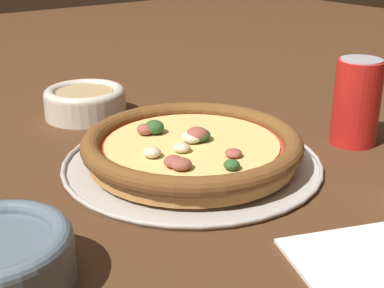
% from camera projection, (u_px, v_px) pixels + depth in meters
% --- Properties ---
extents(ground_plane, '(3.00, 3.00, 0.00)m').
position_uv_depth(ground_plane, '(192.00, 165.00, 0.71)').
color(ground_plane, '#4C2D19').
extents(pizza_tray, '(0.34, 0.34, 0.01)m').
position_uv_depth(pizza_tray, '(192.00, 162.00, 0.71)').
color(pizza_tray, '#B7B2A8').
rests_on(pizza_tray, ground_plane).
extents(pizza, '(0.29, 0.29, 0.04)m').
position_uv_depth(pizza, '(192.00, 146.00, 0.70)').
color(pizza, '#BC7F42').
rests_on(pizza, pizza_tray).
extents(bowl_near, '(0.13, 0.13, 0.05)m').
position_uv_depth(bowl_near, '(85.00, 101.00, 0.88)').
color(bowl_near, beige).
rests_on(bowl_near, ground_plane).
extents(napkin, '(0.17, 0.18, 0.01)m').
position_uv_depth(napkin, '(371.00, 267.00, 0.49)').
color(napkin, white).
rests_on(napkin, ground_plane).
extents(beverage_can, '(0.07, 0.07, 0.12)m').
position_uv_depth(beverage_can, '(357.00, 102.00, 0.76)').
color(beverage_can, red).
rests_on(beverage_can, ground_plane).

